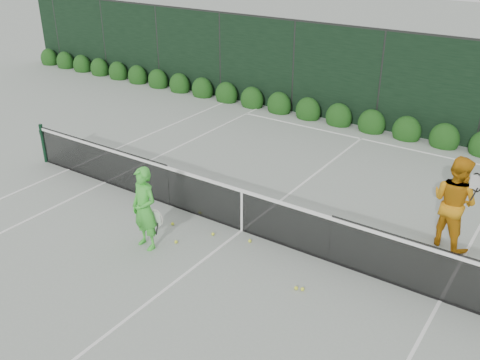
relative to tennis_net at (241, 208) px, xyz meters
The scene contains 8 objects.
ground 0.53m from the tennis_net, ahead, with size 80.00×80.00×0.00m, color gray.
tennis_net is the anchor object (origin of this frame).
player_woman 1.99m from the tennis_net, 127.88° to the right, with size 0.69×0.49×1.71m.
player_man 4.20m from the tennis_net, 26.90° to the left, with size 1.15×1.04×1.92m.
court_lines 0.53m from the tennis_net, ahead, with size 11.03×23.83×0.01m.
windscreen_fence 2.88m from the tennis_net, 89.49° to the right, with size 32.00×21.07×3.06m.
hedge_row 7.16m from the tennis_net, 89.80° to the left, with size 31.66×0.65×0.94m.
tennis_balls 0.84m from the tennis_net, 80.99° to the right, with size 3.45×1.28×0.07m.
Camera 1 is at (5.40, -8.01, 5.87)m, focal length 40.00 mm.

